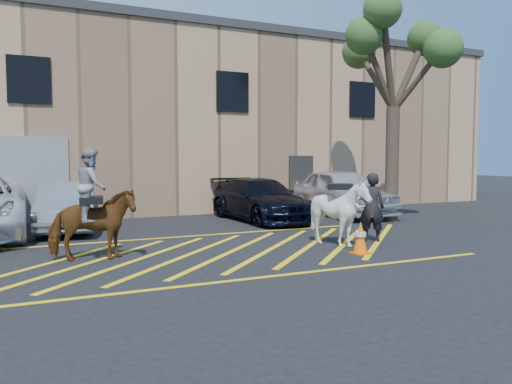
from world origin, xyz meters
name	(u,v)px	position (x,y,z in m)	size (l,w,h in m)	color
ground	(227,249)	(0.00, 0.00, 0.00)	(90.00, 90.00, 0.00)	black
car_silver_sedan	(67,206)	(-3.12, 4.80, 0.71)	(1.50, 4.30, 1.42)	#9497A1
car_blue_suv	(261,199)	(3.01, 4.51, 0.71)	(1.98, 4.88, 1.42)	black
car_white_suv	(342,192)	(6.40, 4.63, 0.87)	(2.05, 5.10, 1.74)	silver
handler	(372,207)	(3.74, -0.51, 0.88)	(0.64, 0.42, 1.75)	black
warehouse	(127,123)	(-0.01, 11.99, 3.65)	(32.42, 10.20, 7.30)	tan
hatching_zone	(232,251)	(0.00, -0.30, 0.01)	(12.60, 5.12, 0.01)	yellow
mounted_bay	(92,215)	(-2.98, 0.03, 0.94)	(1.85, 1.03, 2.32)	brown
saddled_white	(340,212)	(2.61, -0.74, 0.81)	(1.84, 1.90, 1.61)	white
traffic_cone	(360,237)	(2.49, -1.74, 0.37)	(0.40, 0.40, 0.73)	#E44D09
tree	(394,49)	(6.91, 2.52, 5.69)	(3.99, 4.37, 7.31)	#483B2C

